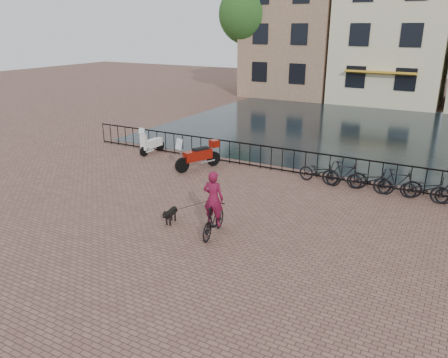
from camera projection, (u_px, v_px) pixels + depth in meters
The scene contains 15 objects.
ground at pixel (170, 253), 11.75m from camera, with size 100.00×100.00×0.00m, color brown.
canal_water at pixel (341, 129), 26.01m from camera, with size 20.00×20.00×0.00m, color black.
railing at pixel (282, 160), 18.18m from camera, with size 20.00×0.05×1.02m.
canal_house_left at pixel (300, 19), 37.81m from camera, with size 7.50×9.00×12.80m.
canal_house_mid at pixel (396, 25), 34.30m from camera, with size 8.00×9.50×11.80m.
tree_far_left at pixel (248, 14), 36.83m from camera, with size 5.04×5.04×9.27m.
cyclist at pixel (213, 207), 12.50m from camera, with size 0.78×1.73×2.29m.
dog at pixel (171, 215), 13.48m from camera, with size 0.40×0.83×0.54m.
motorcycle at pixel (198, 152), 18.42m from camera, with size 1.31×2.12×1.50m.
scooter at pixel (152, 139), 20.77m from camera, with size 0.51×1.53×1.40m.
parked_bike_0 at pixel (320, 172), 16.87m from camera, with size 0.60×1.72×0.90m, color black.
parked_bike_1 at pixel (345, 175), 16.42m from camera, with size 0.47×1.66×1.00m, color black.
parked_bike_2 at pixel (370, 180), 16.00m from camera, with size 0.60×1.72×0.90m, color black.
parked_bike_3 at pixel (398, 183), 15.55m from camera, with size 0.47×1.66×1.00m, color black.
parked_bike_4 at pixel (426, 189), 15.13m from camera, with size 0.60×1.72×0.90m, color black.
Camera 1 is at (6.35, -8.40, 5.77)m, focal length 35.00 mm.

